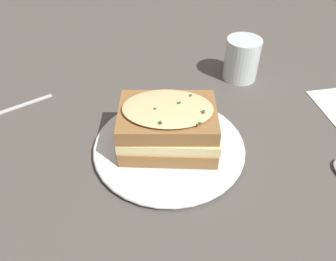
# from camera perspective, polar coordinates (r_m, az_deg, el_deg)

# --- Properties ---
(ground_plane) EXTENTS (2.40, 2.40, 0.00)m
(ground_plane) POSITION_cam_1_polar(r_m,az_deg,el_deg) (0.57, -0.40, -2.38)
(ground_plane) COLOR #514C47
(dinner_plate) EXTENTS (0.26, 0.26, 0.01)m
(dinner_plate) POSITION_cam_1_polar(r_m,az_deg,el_deg) (0.56, 0.00, -2.80)
(dinner_plate) COLOR white
(dinner_plate) RESTS_ON ground_plane
(sandwich) EXTENTS (0.18, 0.19, 0.08)m
(sandwich) POSITION_cam_1_polar(r_m,az_deg,el_deg) (0.53, -0.09, 0.72)
(sandwich) COLOR olive
(sandwich) RESTS_ON dinner_plate
(water_glass) EXTENTS (0.07, 0.07, 0.09)m
(water_glass) POSITION_cam_1_polar(r_m,az_deg,el_deg) (0.73, 12.71, 12.03)
(water_glass) COLOR silver
(water_glass) RESTS_ON ground_plane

